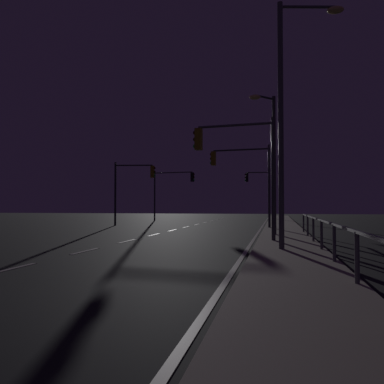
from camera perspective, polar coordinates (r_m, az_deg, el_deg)
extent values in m
plane|color=black|center=(22.48, -4.99, -5.92)|extent=(112.00, 112.00, 0.00)
cube|color=#9E937F|center=(21.54, 12.86, -5.86)|extent=(2.38, 77.00, 0.14)
cube|color=silver|center=(11.17, -24.04, -9.82)|extent=(0.14, 2.00, 0.01)
cube|color=silver|center=(14.58, -14.73, -8.02)|extent=(0.14, 2.00, 0.01)
cube|color=silver|center=(18.23, -9.08, -6.82)|extent=(0.14, 2.00, 0.01)
cube|color=silver|center=(22.01, -5.36, -5.99)|extent=(0.14, 2.00, 0.01)
cube|color=silver|center=(25.85, -2.75, -5.38)|extent=(0.14, 2.00, 0.01)
cube|color=silver|center=(29.73, -0.81, -4.93)|extent=(0.14, 2.00, 0.01)
cube|color=silver|center=(33.64, 0.67, -4.58)|extent=(0.14, 2.00, 0.01)
cube|color=silver|center=(37.57, 1.84, -4.30)|extent=(0.14, 2.00, 0.01)
cube|color=silver|center=(41.52, 2.79, -4.07)|extent=(0.14, 2.00, 0.01)
cube|color=silver|center=(45.47, 3.58, -3.88)|extent=(0.14, 2.00, 0.01)
cube|color=silver|center=(49.43, 4.23, -3.72)|extent=(0.14, 2.00, 0.01)
cube|color=silver|center=(26.55, 9.52, -5.27)|extent=(0.14, 53.00, 0.01)
cylinder|color=#38383D|center=(17.22, 11.32, 1.90)|extent=(0.16, 0.16, 5.13)
cylinder|color=#4C4C51|center=(17.77, 6.00, 9.29)|extent=(3.23, 0.44, 0.11)
cube|color=olive|center=(18.06, 0.93, 7.40)|extent=(0.31, 0.37, 0.95)
sphere|color=black|center=(18.16, 0.45, 8.31)|extent=(0.20, 0.20, 0.20)
sphere|color=black|center=(18.11, 0.46, 7.38)|extent=(0.20, 0.20, 0.20)
sphere|color=#19D84C|center=(18.06, 0.46, 6.44)|extent=(0.20, 0.20, 0.20)
cylinder|color=#38383D|center=(42.85, -5.26, -0.50)|extent=(0.16, 0.16, 5.24)
cylinder|color=#4C4C51|center=(42.13, -2.65, 2.74)|extent=(4.18, 0.69, 0.11)
cube|color=black|center=(41.34, 0.04, 2.10)|extent=(0.32, 0.38, 0.95)
sphere|color=black|center=(41.31, 0.25, 2.52)|extent=(0.20, 0.20, 0.20)
sphere|color=black|center=(41.28, 0.25, 2.11)|extent=(0.20, 0.20, 0.20)
sphere|color=#19D84C|center=(41.26, 0.25, 1.69)|extent=(0.20, 0.20, 0.20)
cylinder|color=#38383D|center=(27.12, 10.77, 0.83)|extent=(0.16, 0.16, 5.43)
cylinder|color=#2D3033|center=(27.63, 6.84, 5.90)|extent=(3.76, 0.50, 0.11)
cube|color=olive|center=(27.98, 3.03, 4.71)|extent=(0.31, 0.37, 0.95)
sphere|color=black|center=(28.05, 2.73, 5.30)|extent=(0.20, 0.20, 0.20)
sphere|color=black|center=(28.02, 2.73, 4.70)|extent=(0.20, 0.20, 0.20)
sphere|color=#19D84C|center=(27.98, 2.73, 4.09)|extent=(0.20, 0.20, 0.20)
cylinder|color=#2D3033|center=(32.70, -10.70, -0.25)|extent=(0.16, 0.16, 5.00)
cylinder|color=#38383D|center=(32.51, -8.15, 3.72)|extent=(2.94, 0.53, 0.11)
cube|color=olive|center=(32.20, -5.57, 2.83)|extent=(0.33, 0.38, 0.95)
sphere|color=black|center=(32.20, -5.29, 3.37)|extent=(0.20, 0.20, 0.20)
sphere|color=black|center=(32.17, -5.30, 2.83)|extent=(0.20, 0.20, 0.20)
sphere|color=#19D84C|center=(32.15, -5.30, 2.30)|extent=(0.20, 0.20, 0.20)
cylinder|color=#4C4C51|center=(43.87, 11.49, -0.34)|extent=(0.16, 0.16, 5.21)
cylinder|color=#38383D|center=(43.88, 9.60, 2.73)|extent=(2.87, 0.38, 0.11)
cube|color=black|center=(43.78, 7.72, 2.04)|extent=(0.31, 0.37, 0.95)
sphere|color=black|center=(43.80, 7.51, 2.43)|extent=(0.20, 0.20, 0.20)
sphere|color=black|center=(43.78, 7.52, 2.04)|extent=(0.20, 0.20, 0.20)
sphere|color=#19D84C|center=(43.76, 7.52, 1.65)|extent=(0.20, 0.20, 0.20)
cylinder|color=#4C4C51|center=(14.09, 12.34, 9.25)|extent=(0.18, 0.18, 8.30)
cylinder|color=#4C4C51|center=(15.59, 15.91, 23.68)|extent=(1.86, 0.50, 0.10)
ellipsoid|color=#F9D172|center=(15.82, 19.46, 22.92)|extent=(0.56, 0.36, 0.24)
cylinder|color=#38383D|center=(20.92, 11.45, 3.75)|extent=(0.18, 0.18, 6.97)
cylinder|color=#2D3033|center=(21.03, 10.13, 12.95)|extent=(0.97, 1.05, 0.10)
ellipsoid|color=#F9D172|center=(20.55, 8.81, 13.01)|extent=(0.56, 0.36, 0.24)
cylinder|color=#59595E|center=(8.18, 22.13, -8.50)|extent=(0.09, 0.09, 0.95)
cylinder|color=#59595E|center=(11.14, 19.32, -6.74)|extent=(0.09, 0.09, 0.95)
cylinder|color=#59595E|center=(14.11, 17.70, -5.71)|extent=(0.09, 0.09, 0.95)
cylinder|color=#59595E|center=(17.10, 16.65, -5.04)|extent=(0.09, 0.09, 0.95)
cylinder|color=#59595E|center=(20.09, 15.91, -4.57)|extent=(0.09, 0.09, 0.95)
cylinder|color=#59595E|center=(23.09, 15.36, -4.22)|extent=(0.09, 0.09, 0.95)
cube|color=slate|center=(12.60, 18.39, -4.01)|extent=(0.06, 21.04, 0.06)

